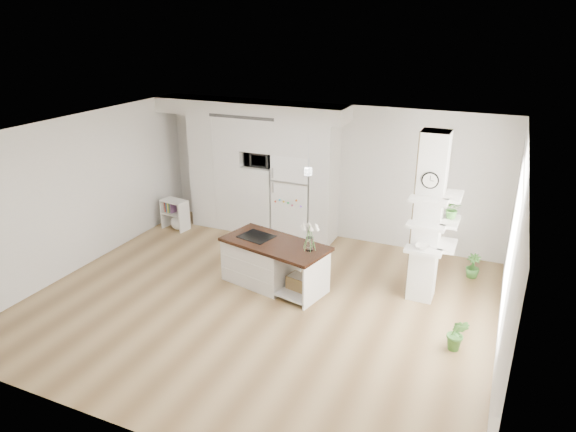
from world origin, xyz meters
name	(u,v)px	position (x,y,z in m)	size (l,w,h in m)	color
floor	(260,302)	(0.00, 0.00, 0.00)	(7.00, 6.00, 0.01)	tan
room	(257,191)	(0.00, 0.00, 1.86)	(7.04, 6.04, 2.72)	white
cabinet_wall	(253,160)	(-1.45, 2.67, 1.51)	(4.00, 0.71, 2.70)	silver
refrigerator	(295,195)	(-0.53, 2.68, 0.88)	(0.78, 0.69, 1.75)	white
column	(433,221)	(2.38, 1.13, 1.35)	(0.69, 0.90, 2.70)	silver
window	(511,245)	(3.48, 0.30, 1.50)	(2.40, 2.40, 0.00)	white
pendant_light	(375,185)	(1.70, 0.15, 2.12)	(0.12, 0.12, 0.10)	white
kitchen_island	(266,260)	(-0.18, 0.63, 0.42)	(1.91, 1.21, 1.36)	silver
bookshelf	(176,216)	(-2.98, 2.00, 0.29)	(0.58, 0.39, 0.65)	silver
floor_plant_a	(457,334)	(3.00, -0.07, 0.25)	(0.28, 0.22, 0.51)	#407D32
floor_plant_b	(473,266)	(3.00, 2.23, 0.21)	(0.24, 0.24, 0.43)	#407D32
microwave	(260,159)	(-1.27, 2.62, 1.57)	(0.54, 0.37, 0.30)	#2D2D2D
shelf_plant	(453,209)	(2.63, 1.30, 1.52)	(0.27, 0.23, 0.30)	#407D32
decor_bowl	(422,247)	(2.30, 0.90, 1.00)	(0.22, 0.22, 0.05)	white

